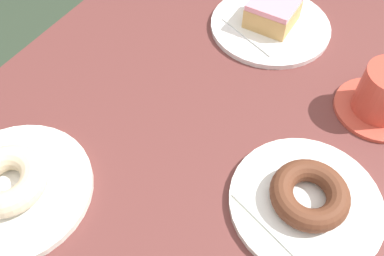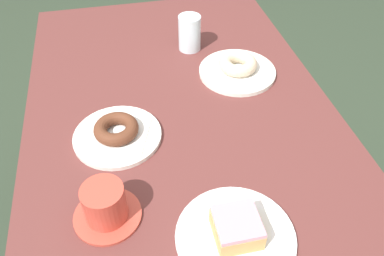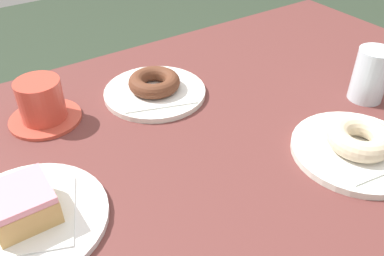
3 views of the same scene
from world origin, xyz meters
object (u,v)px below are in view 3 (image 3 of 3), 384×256
Objects in this scene: plate_glazed_square at (27,219)px; coffee_cup at (42,103)px; plate_chocolate_ring at (155,92)px; donut_glazed_square at (22,204)px; donut_chocolate_ring at (154,82)px; donut_sugar_ring at (360,138)px; water_glass at (371,75)px; plate_sugar_ring at (356,151)px.

coffee_cup is (-0.10, -0.23, 0.03)m from plate_glazed_square.
donut_glazed_square is (0.32, 0.20, 0.03)m from plate_chocolate_ring.
donut_chocolate_ring is at bearing -148.35° from donut_glazed_square.
donut_sugar_ring reaches higher than donut_chocolate_ring.
water_glass is 0.80× the size of coffee_cup.
coffee_cup is at bearing -43.90° from plate_sugar_ring.
plate_chocolate_ring is 1.56× the size of coffee_cup.
donut_chocolate_ring is at bearing -35.59° from water_glass.
plate_sugar_ring is 0.57m from coffee_cup.
plate_glazed_square is 0.03m from donut_glazed_square.
coffee_cup reaches higher than donut_glazed_square.
plate_glazed_square is at bearing 31.65° from donut_chocolate_ring.
donut_sugar_ring is 0.19m from water_glass.
plate_chocolate_ring is 1.95× the size of water_glass.
plate_glazed_square is 0.26m from coffee_cup.
water_glass is (-0.67, 0.06, 0.05)m from plate_glazed_square.
donut_chocolate_ring reaches higher than plate_chocolate_ring.
water_glass is (-0.35, 0.25, 0.02)m from donut_chocolate_ring.
donut_glazed_square is at bearing -4.69° from water_glass.
plate_chocolate_ring reaches higher than plate_glazed_square.
coffee_cup reaches higher than donut_sugar_ring.
donut_chocolate_ring is at bearing -61.90° from plate_sugar_ring.
plate_sugar_ring is at bearing 118.10° from plate_chocolate_ring.
donut_chocolate_ring reaches higher than plate_sugar_ring.
coffee_cup is at bearing -43.90° from donut_sugar_ring.
donut_glazed_square is 0.77× the size of water_glass.
donut_glazed_square is (0.32, 0.20, 0.01)m from donut_chocolate_ring.
plate_chocolate_ring is at bearing -148.35° from plate_glazed_square.
plate_sugar_ring is at bearing 162.49° from donut_glazed_square.
plate_sugar_ring is at bearing 136.10° from coffee_cup.
coffee_cup is (0.41, -0.39, 0.01)m from donut_sugar_ring.
donut_chocolate_ring is at bearing -148.35° from plate_glazed_square.
plate_glazed_square is (0.51, -0.16, -0.00)m from plate_sugar_ring.
plate_sugar_ring is 0.96× the size of plate_glazed_square.
coffee_cup is (-0.10, -0.23, 0.00)m from donut_glazed_square.
donut_sugar_ring is (-0.19, 0.36, 0.03)m from plate_chocolate_ring.
water_glass is at bearing 153.18° from coffee_cup.
donut_glazed_square reaches higher than donut_chocolate_ring.
donut_chocolate_ring is 0.43m from water_glass.
donut_chocolate_ring is 0.48× the size of plate_sugar_ring.
water_glass is (-0.16, -0.11, 0.02)m from donut_sugar_ring.
plate_chocolate_ring is 0.02m from donut_chocolate_ring.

